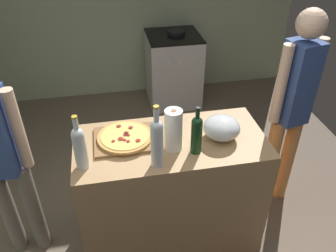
{
  "coord_description": "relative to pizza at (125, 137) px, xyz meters",
  "views": [
    {
      "loc": [
        -0.33,
        -1.12,
        2.3
      ],
      "look_at": [
        0.03,
        0.75,
        0.98
      ],
      "focal_mm": 37.02,
      "sensor_mm": 36.0,
      "label": 1
    }
  ],
  "objects": [
    {
      "name": "cutting_board",
      "position": [
        -0.0,
        0.0,
        -0.02
      ],
      "size": [
        0.4,
        0.32,
        0.02
      ],
      "primitive_type": "cube",
      "color": "olive",
      "rests_on": "counter"
    },
    {
      "name": "stove",
      "position": [
        0.74,
        2.02,
        -0.52
      ],
      "size": [
        0.62,
        0.63,
        0.91
      ],
      "color": "#B7B7BC",
      "rests_on": "ground_plane"
    },
    {
      "name": "ground_plane",
      "position": [
        0.26,
        0.83,
        -0.97
      ],
      "size": [
        4.21,
        3.68,
        0.02
      ],
      "primitive_type": "cube",
      "color": "#6B5B4C"
    },
    {
      "name": "wine_bottle_dark",
      "position": [
        0.42,
        -0.2,
        0.11
      ],
      "size": [
        0.07,
        0.07,
        0.32
      ],
      "color": "#143819",
      "rests_on": "counter"
    },
    {
      "name": "wine_bottle_clear",
      "position": [
        0.17,
        -0.28,
        0.15
      ],
      "size": [
        0.07,
        0.07,
        0.41
      ],
      "color": "silver",
      "rests_on": "counter"
    },
    {
      "name": "pizza",
      "position": [
        0.0,
        0.0,
        0.0
      ],
      "size": [
        0.36,
        0.36,
        0.03
      ],
      "color": "tan",
      "rests_on": "cutting_board"
    },
    {
      "name": "person_in_red",
      "position": [
        1.26,
        0.16,
        0.0
      ],
      "size": [
        0.36,
        0.24,
        1.68
      ],
      "color": "#D88C4C",
      "rests_on": "ground_plane"
    },
    {
      "name": "mixing_bowl",
      "position": [
        0.62,
        -0.08,
        0.04
      ],
      "size": [
        0.24,
        0.24,
        0.15
      ],
      "color": "#B2B2B7",
      "rests_on": "counter"
    },
    {
      "name": "person_in_stripes",
      "position": [
        -0.78,
        0.04,
        -0.08
      ],
      "size": [
        0.36,
        0.22,
        1.57
      ],
      "color": "slate",
      "rests_on": "ground_plane"
    },
    {
      "name": "wine_bottle_green",
      "position": [
        -0.27,
        -0.21,
        0.12
      ],
      "size": [
        0.08,
        0.08,
        0.36
      ],
      "color": "silver",
      "rests_on": "counter"
    },
    {
      "name": "counter",
      "position": [
        0.29,
        -0.06,
        -0.5
      ],
      "size": [
        1.26,
        0.61,
        0.93
      ],
      "primitive_type": "cube",
      "color": "tan",
      "rests_on": "ground_plane"
    },
    {
      "name": "paper_towel_roll",
      "position": [
        0.29,
        -0.14,
        0.11
      ],
      "size": [
        0.11,
        0.11,
        0.28
      ],
      "color": "white",
      "rests_on": "counter"
    }
  ]
}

